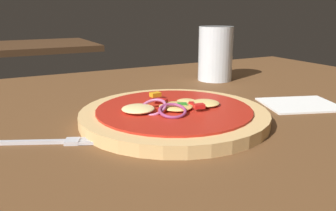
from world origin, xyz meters
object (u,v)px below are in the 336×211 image
Objects in this scene: beer_glass at (215,57)px; napkin at (300,104)px; pizza at (174,114)px; fork at (43,142)px.

napkin is at bearing -89.30° from beer_glass.
beer_glass is at bearing 44.17° from pizza.
pizza is 1.86× the size of napkin.
fork is 1.26× the size of beer_glass.
napkin is at bearing -6.03° from pizza.
pizza is 1.80× the size of fork.
pizza reaches higher than napkin.
beer_glass reaches higher than napkin.
fork is at bearing 177.01° from napkin.
beer_glass reaches higher than pizza.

